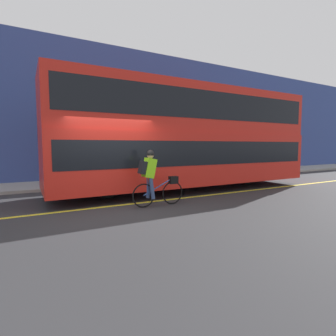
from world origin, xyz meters
TOP-DOWN VIEW (x-y plane):
  - ground_plane at (0.00, 0.00)m, footprint 80.00×80.00m
  - road_center_line at (0.00, 0.17)m, footprint 50.00×0.14m
  - sidewalk_curb at (0.00, 4.93)m, footprint 60.00×2.49m
  - building_facade at (0.00, 6.33)m, footprint 60.00×0.30m
  - bus at (3.33, 1.42)m, footprint 10.25×2.46m
  - cyclist_on_bike at (0.97, -0.42)m, footprint 1.61×0.32m
  - street_sign_post at (-0.97, 4.80)m, footprint 0.36×0.09m

SIDE VIEW (x-z plane):
  - ground_plane at x=0.00m, z-range 0.00..0.00m
  - road_center_line at x=0.00m, z-range 0.00..0.01m
  - sidewalk_curb at x=0.00m, z-range 0.00..0.11m
  - cyclist_on_bike at x=0.97m, z-range 0.06..1.67m
  - street_sign_post at x=-0.97m, z-range 0.26..2.82m
  - bus at x=3.33m, z-range 0.21..4.11m
  - building_facade at x=0.00m, z-range 0.00..6.76m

